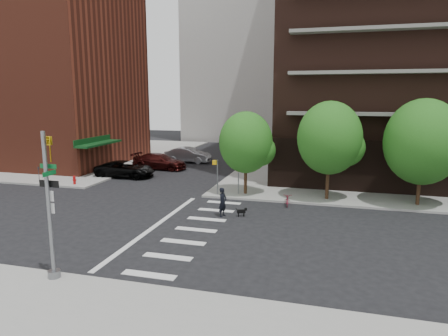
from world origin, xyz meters
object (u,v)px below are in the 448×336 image
(parked_car_black, at_px, (125,169))
(scooter, at_px, (287,199))
(traffic_signal, at_px, (50,218))
(dog_walker, at_px, (223,202))
(fire_hydrant, at_px, (74,180))
(parked_car_silver, at_px, (188,155))
(parked_car_maroon, at_px, (160,161))

(parked_car_black, bearing_deg, scooter, -112.96)
(traffic_signal, height_order, dog_walker, traffic_signal)
(traffic_signal, relative_size, fire_hydrant, 8.20)
(parked_car_silver, bearing_deg, parked_car_maroon, 165.14)
(parked_car_black, height_order, parked_car_maroon, parked_car_maroon)
(fire_hydrant, relative_size, parked_car_black, 0.13)
(parked_car_maroon, xyz_separation_m, dog_walker, (10.61, -13.94, 0.10))
(parked_car_maroon, bearing_deg, dog_walker, -141.47)
(parked_car_maroon, height_order, scooter, parked_car_maroon)
(fire_hydrant, height_order, dog_walker, dog_walker)
(dog_walker, bearing_deg, fire_hydrant, 90.09)
(traffic_signal, bearing_deg, fire_hydrant, 123.26)
(traffic_signal, height_order, parked_car_silver, traffic_signal)
(parked_car_silver, bearing_deg, fire_hydrant, 160.85)
(parked_car_maroon, relative_size, dog_walker, 3.06)
(parked_car_black, xyz_separation_m, scooter, (15.61, -5.70, -0.34))
(traffic_signal, xyz_separation_m, dog_walker, (4.24, 10.37, -1.78))
(fire_hydrant, xyz_separation_m, parked_car_maroon, (3.66, 9.02, 0.26))
(traffic_signal, bearing_deg, parked_car_black, 111.44)
(fire_hydrant, relative_size, scooter, 0.45)
(traffic_signal, distance_m, dog_walker, 11.34)
(fire_hydrant, xyz_separation_m, parked_car_silver, (5.00, 13.82, 0.30))
(dog_walker, bearing_deg, parked_car_black, 71.23)
(parked_car_maroon, distance_m, parked_car_silver, 4.99)
(parked_car_black, bearing_deg, parked_car_silver, -18.90)
(fire_hydrant, distance_m, parked_car_silver, 14.70)
(parked_car_black, height_order, dog_walker, dog_walker)
(parked_car_silver, distance_m, scooter, 19.88)
(parked_car_silver, distance_m, dog_walker, 20.91)
(parked_car_maroon, relative_size, scooter, 3.45)
(parked_car_black, distance_m, parked_car_silver, 9.80)
(dog_walker, bearing_deg, parked_car_silver, 45.46)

